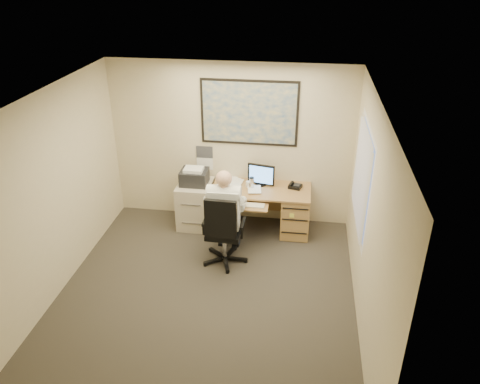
# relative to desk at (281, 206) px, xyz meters

# --- Properties ---
(room_shell) EXTENTS (4.00, 4.50, 2.70)m
(room_shell) POSITION_rel_desk_xyz_m (-0.88, -1.90, 0.91)
(room_shell) COLOR #342F28
(room_shell) RESTS_ON ground
(desk) EXTENTS (1.60, 0.97, 1.11)m
(desk) POSITION_rel_desk_xyz_m (0.00, 0.00, 0.00)
(desk) COLOR #A77B47
(desk) RESTS_ON ground
(world_map) EXTENTS (1.56, 0.03, 1.06)m
(world_map) POSITION_rel_desk_xyz_m (-0.58, 0.33, 1.46)
(world_map) COLOR #1E4C93
(world_map) RESTS_ON room_shell
(wall_calendar) EXTENTS (0.28, 0.01, 0.42)m
(wall_calendar) POSITION_rel_desk_xyz_m (-1.33, 0.34, 0.64)
(wall_calendar) COLOR white
(wall_calendar) RESTS_ON room_shell
(window_blinds) EXTENTS (0.06, 1.40, 1.30)m
(window_blinds) POSITION_rel_desk_xyz_m (1.09, -1.10, 1.11)
(window_blinds) COLOR beige
(window_blinds) RESTS_ON room_shell
(filing_cabinet) EXTENTS (0.55, 0.66, 1.05)m
(filing_cabinet) POSITION_rel_desk_xyz_m (-1.43, -0.02, 0.01)
(filing_cabinet) COLOR beige
(filing_cabinet) RESTS_ON ground
(office_chair) EXTENTS (0.71, 0.71, 1.16)m
(office_chair) POSITION_rel_desk_xyz_m (-0.76, -1.07, -0.11)
(office_chair) COLOR black
(office_chair) RESTS_ON ground
(person) EXTENTS (0.63, 0.89, 1.47)m
(person) POSITION_rel_desk_xyz_m (-0.76, -0.98, 0.29)
(person) COLOR white
(person) RESTS_ON office_chair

